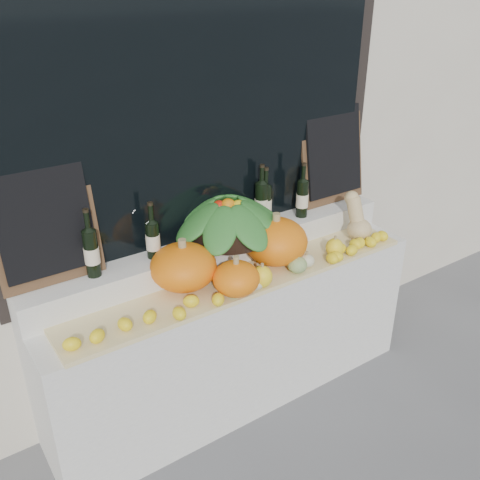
% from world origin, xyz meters
% --- Properties ---
extents(storefront_facade, '(7.00, 0.94, 4.50)m').
position_xyz_m(storefront_facade, '(0.00, 2.25, 2.25)').
color(storefront_facade, beige).
rests_on(storefront_facade, ground).
extents(display_sill, '(2.30, 0.55, 0.88)m').
position_xyz_m(display_sill, '(0.00, 1.52, 0.44)').
color(display_sill, silver).
rests_on(display_sill, ground).
extents(rear_tier, '(2.30, 0.25, 0.16)m').
position_xyz_m(rear_tier, '(0.00, 1.68, 0.96)').
color(rear_tier, silver).
rests_on(rear_tier, display_sill).
extents(straw_bedding, '(2.10, 0.32, 0.02)m').
position_xyz_m(straw_bedding, '(0.00, 1.40, 0.89)').
color(straw_bedding, tan).
rests_on(straw_bedding, display_sill).
extents(pumpkin_left, '(0.38, 0.38, 0.24)m').
position_xyz_m(pumpkin_left, '(-0.32, 1.51, 1.03)').
color(pumpkin_left, orange).
rests_on(pumpkin_left, straw_bedding).
extents(pumpkin_right, '(0.40, 0.40, 0.26)m').
position_xyz_m(pumpkin_right, '(0.25, 1.46, 1.04)').
color(pumpkin_right, orange).
rests_on(pumpkin_right, straw_bedding).
extents(pumpkin_center, '(0.29, 0.29, 0.18)m').
position_xyz_m(pumpkin_center, '(-0.12, 1.30, 1.00)').
color(pumpkin_center, orange).
rests_on(pumpkin_center, straw_bedding).
extents(butternut_squash, '(0.15, 0.21, 0.29)m').
position_xyz_m(butternut_squash, '(0.86, 1.42, 1.03)').
color(butternut_squash, tan).
rests_on(butternut_squash, straw_bedding).
extents(decorative_gourds, '(0.84, 0.15, 0.14)m').
position_xyz_m(decorative_gourds, '(0.20, 1.30, 0.95)').
color(decorative_gourds, '#2B611D').
rests_on(decorative_gourds, straw_bedding).
extents(lemon_heap, '(2.20, 0.16, 0.06)m').
position_xyz_m(lemon_heap, '(0.00, 1.29, 0.94)').
color(lemon_heap, yellow).
rests_on(lemon_heap, straw_bedding).
extents(produce_bowl, '(0.71, 0.71, 0.24)m').
position_xyz_m(produce_bowl, '(0.06, 1.66, 1.16)').
color(produce_bowl, black).
rests_on(produce_bowl, rear_tier).
extents(wine_bottle_far_left, '(0.08, 0.08, 0.36)m').
position_xyz_m(wine_bottle_far_left, '(-0.74, 1.67, 1.17)').
color(wine_bottle_far_left, black).
rests_on(wine_bottle_far_left, rear_tier).
extents(wine_bottle_near_left, '(0.08, 0.08, 0.32)m').
position_xyz_m(wine_bottle_near_left, '(-0.40, 1.67, 1.15)').
color(wine_bottle_near_left, black).
rests_on(wine_bottle_near_left, rear_tier).
extents(wine_bottle_tall, '(0.08, 0.08, 0.37)m').
position_xyz_m(wine_bottle_tall, '(0.32, 1.70, 1.17)').
color(wine_bottle_tall, black).
rests_on(wine_bottle_tall, rear_tier).
extents(wine_bottle_near_right, '(0.08, 0.08, 0.35)m').
position_xyz_m(wine_bottle_near_right, '(0.35, 1.70, 1.16)').
color(wine_bottle_near_right, black).
rests_on(wine_bottle_near_right, rear_tier).
extents(wine_bottle_far_right, '(0.08, 0.08, 0.35)m').
position_xyz_m(wine_bottle_far_right, '(0.60, 1.64, 1.16)').
color(wine_bottle_far_right, black).
rests_on(wine_bottle_far_right, rear_tier).
extents(chalkboard_left, '(0.50, 0.13, 0.61)m').
position_xyz_m(chalkboard_left, '(-0.92, 1.74, 1.36)').
color(chalkboard_left, '#4C331E').
rests_on(chalkboard_left, rear_tier).
extents(chalkboard_right, '(0.50, 0.13, 0.61)m').
position_xyz_m(chalkboard_right, '(0.92, 1.74, 1.36)').
color(chalkboard_right, '#4C331E').
rests_on(chalkboard_right, rear_tier).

